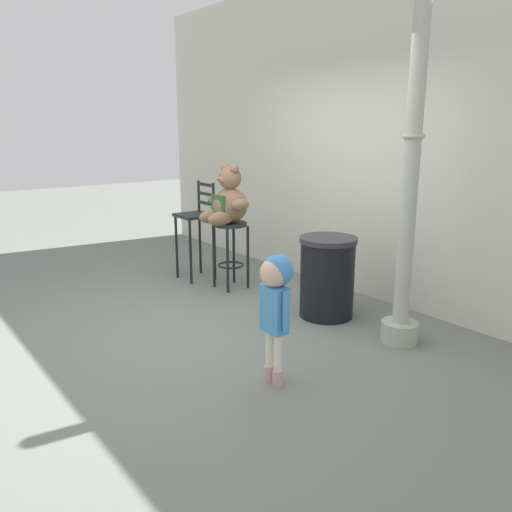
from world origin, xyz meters
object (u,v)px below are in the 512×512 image
Objects in this scene: bar_stool_with_teddy at (231,242)px; child_walking at (275,292)px; trash_bin at (327,277)px; bar_chair_empty at (197,222)px; teddy_bear at (228,201)px; lamppost at (409,203)px.

child_walking is at bearing -26.87° from bar_stool_with_teddy.
bar_stool_with_teddy is 1.35m from trash_bin.
bar_chair_empty reaches higher than child_walking.
bar_chair_empty is at bearing -172.57° from teddy_bear.
trash_bin is at bearing 9.95° from child_walking.
lamppost reaches higher than bar_stool_with_teddy.
child_walking is 0.82× the size of bar_chair_empty.
lamppost is 2.58× the size of bar_chair_empty.
bar_stool_with_teddy is at bearing -172.66° from lamppost.
trash_bin is (1.32, 0.22, -0.14)m from bar_stool_with_teddy.
teddy_bear is 0.82× the size of trash_bin.
lamppost is at bearing -24.36° from child_walking.
lamppost is at bearing 7.99° from bar_chair_empty.
lamppost is (0.09, 1.33, 0.51)m from child_walking.
trash_bin is 1.94m from bar_chair_empty.
bar_chair_empty is at bearing 49.74° from child_walking.
teddy_bear is at bearing -90.00° from bar_stool_with_teddy.
bar_chair_empty is at bearing -170.23° from trash_bin.
lamppost is 2.80m from bar_chair_empty.
child_walking reaches higher than trash_bin.
teddy_bear is 0.68× the size of child_walking.
child_walking is (2.07, -1.02, -0.31)m from teddy_bear.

